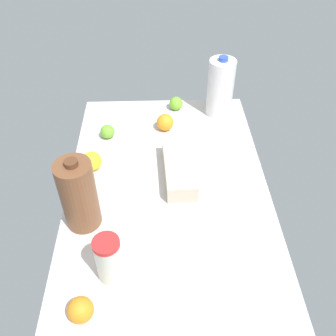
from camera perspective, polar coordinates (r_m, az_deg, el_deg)
countertop at (r=143.38cm, az=0.00°, el=-3.36°), size 120.00×76.00×3.00cm
tumbler_cup at (r=113.33cm, az=-9.01°, el=-13.61°), size 7.90×7.90×17.15cm
chocolate_milk_jug at (r=124.88cm, az=-13.47°, el=-4.01°), size 11.97×11.97×28.10cm
egg_carton at (r=144.18cm, az=1.74°, el=-0.22°), size 28.73×12.44×7.11cm
milk_jug at (r=174.67cm, az=7.99°, el=12.03°), size 11.91×11.91×28.43cm
orange_near_front at (r=167.38cm, az=-0.32°, el=6.98°), size 7.56×7.56×7.56cm
orange_loose at (r=112.51cm, az=-13.20°, el=-20.30°), size 7.40×7.40×7.40cm
lime_by_jug at (r=165.24cm, az=-9.21°, el=5.49°), size 6.13×6.13×6.13cm
lime_far_back at (r=180.91cm, az=1.23°, el=9.81°), size 6.39×6.39×6.39cm
lemon_beside_bowl at (r=150.20cm, az=-11.52°, el=1.02°), size 7.71×7.71×7.71cm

